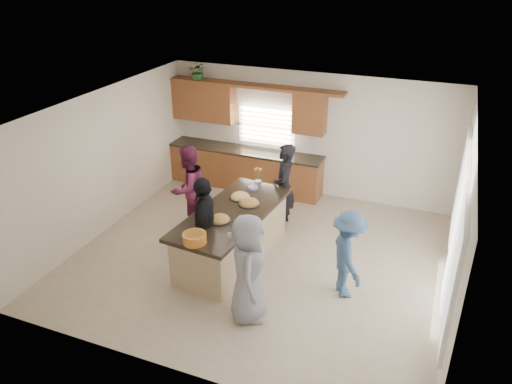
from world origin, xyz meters
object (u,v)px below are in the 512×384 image
at_px(woman_left_back, 284,186).
at_px(woman_left_mid, 189,188).
at_px(woman_right_back, 348,254).
at_px(salad_bowl, 195,238).
at_px(island, 232,236).
at_px(woman_left_front, 205,226).
at_px(woman_right_front, 248,269).

bearing_deg(woman_left_back, woman_left_mid, -78.75).
bearing_deg(woman_right_back, salad_bowl, 81.93).
bearing_deg(island, woman_left_front, -108.85).
distance_m(island, woman_left_back, 1.60).
height_order(salad_bowl, woman_right_front, woman_right_front).
height_order(woman_right_back, woman_right_front, woman_right_front).
height_order(salad_bowl, woman_right_back, woman_right_back).
bearing_deg(woman_left_mid, woman_right_back, 90.53).
xyz_separation_m(salad_bowl, woman_left_front, (-0.14, 0.61, -0.14)).
height_order(salad_bowl, woman_left_front, woman_left_front).
bearing_deg(woman_left_back, island, -30.83).
xyz_separation_m(woman_left_mid, woman_left_front, (1.00, -1.25, 0.03)).
xyz_separation_m(woman_left_back, woman_left_front, (-0.72, -2.03, 0.02)).
relative_size(woman_left_front, woman_right_back, 1.19).
distance_m(salad_bowl, woman_right_front, 1.07).
height_order(woman_left_mid, woman_left_front, woman_left_front).
relative_size(woman_right_back, woman_right_front, 0.86).
relative_size(woman_left_mid, woman_left_front, 0.97).
bearing_deg(woman_left_front, woman_left_back, 140.21).
distance_m(island, woman_right_back, 2.21).
bearing_deg(island, woman_right_back, -2.94).
height_order(woman_left_mid, woman_right_back, woman_left_mid).
xyz_separation_m(salad_bowl, woman_left_back, (0.59, 2.64, -0.16)).
distance_m(woman_left_back, woman_right_front, 2.92).
relative_size(woman_left_mid, woman_right_front, 0.99).
height_order(island, woman_right_front, woman_right_front).
distance_m(woman_right_back, woman_right_front, 1.68).
bearing_deg(island, woman_left_back, 77.29).
height_order(island, woman_left_back, woman_left_back).
xyz_separation_m(island, woman_right_front, (0.91, -1.42, 0.42)).
height_order(salad_bowl, woman_left_mid, woman_left_mid).
xyz_separation_m(island, woman_right_back, (2.16, -0.31, 0.30)).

